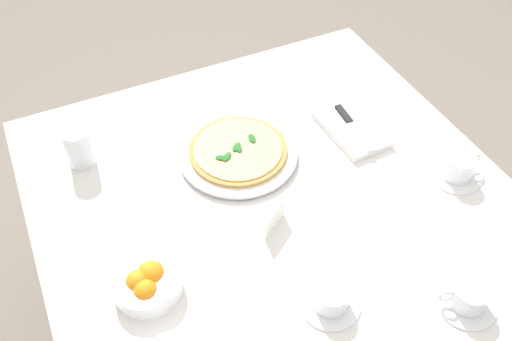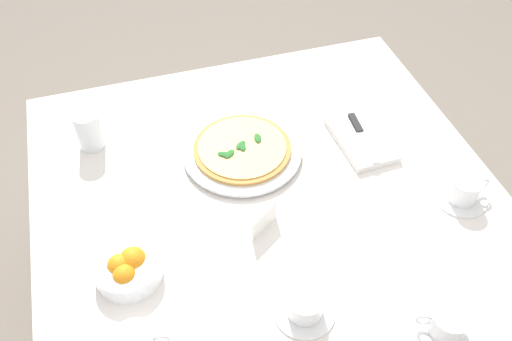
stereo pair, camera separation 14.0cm
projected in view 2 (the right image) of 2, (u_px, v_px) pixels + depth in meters
ground_plane at (267, 335)px, 1.90m from camera, size 8.00×8.00×0.00m
dining_table at (270, 229)px, 1.45m from camera, size 1.15×1.15×0.73m
pizza_plate at (242, 152)px, 1.46m from camera, size 0.32×0.32×0.02m
pizza at (242, 148)px, 1.45m from camera, size 0.26×0.26×0.02m
coffee_cup_left_edge at (305, 306)px, 1.13m from camera, size 0.13×0.13×0.06m
coffee_cup_back_corner at (464, 190)px, 1.34m from camera, size 0.13×0.13×0.07m
coffee_cup_near_left at (447, 324)px, 1.10m from camera, size 0.13×0.13×0.06m
water_glass_near_right at (89, 132)px, 1.46m from camera, size 0.07×0.07×0.11m
napkin_folded at (361, 138)px, 1.50m from camera, size 0.23×0.14×0.02m
dinner_knife at (362, 135)px, 1.48m from camera, size 0.20×0.03×0.01m
citrus_bowl at (128, 268)px, 1.19m from camera, size 0.15×0.15×0.07m
menu_card at (264, 221)px, 1.28m from camera, size 0.05×0.08×0.06m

